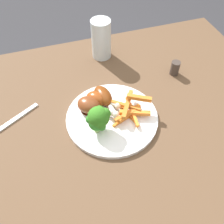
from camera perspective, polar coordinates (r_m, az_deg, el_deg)
ground_plane at (r=1.39m, az=1.41°, el=-20.18°), size 6.00×6.00×0.00m
dining_table at (r=0.81m, az=2.27°, el=-5.32°), size 1.03×0.79×0.75m
dinner_plate at (r=0.70m, az=0.00°, el=-1.35°), size 0.26×0.26×0.01m
broccoli_floret_front at (r=0.63m, az=-2.97°, el=-1.22°), size 0.06×0.06×0.08m
broccoli_floret_middle at (r=0.64m, az=-3.53°, el=-2.56°), size 0.05×0.05×0.06m
carrot_fries_pile at (r=0.69m, az=4.27°, el=0.70°), size 0.13×0.12×0.05m
chicken_drumstick_near at (r=0.72m, az=-1.95°, el=3.53°), size 0.06×0.13×0.04m
chicken_drumstick_far at (r=0.71m, az=-3.23°, el=3.01°), size 0.10×0.09×0.04m
chicken_drumstick_extra at (r=0.70m, az=-5.15°, el=1.56°), size 0.11×0.10×0.04m
fork at (r=0.75m, az=-22.85°, el=-2.37°), size 0.17×0.11×0.00m
water_glass at (r=0.87m, az=-2.55°, el=16.70°), size 0.07×0.07×0.14m
pepper_shaker at (r=0.85m, az=14.55°, el=9.97°), size 0.03×0.03×0.05m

